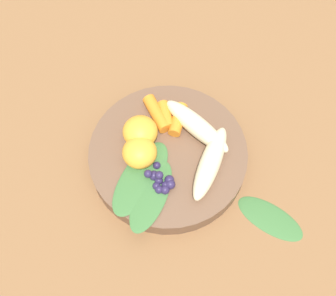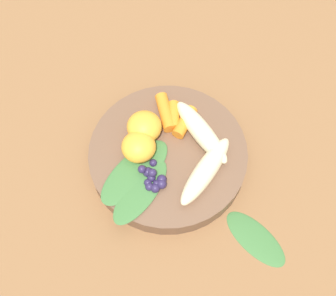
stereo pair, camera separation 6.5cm
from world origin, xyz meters
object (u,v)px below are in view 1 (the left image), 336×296
object	(u,v)px
orange_segment_near	(140,152)
kale_leaf_stray	(270,218)
bowl	(168,156)
banana_peeled_left	(197,126)
banana_peeled_right	(210,163)

from	to	relation	value
orange_segment_near	kale_leaf_stray	world-z (taller)	orange_segment_near
bowl	orange_segment_near	size ratio (longest dim) A/B	4.72
orange_segment_near	kale_leaf_stray	distance (m)	0.22
bowl	banana_peeled_left	xyz separation A→B (m)	(0.04, -0.04, 0.03)
kale_leaf_stray	banana_peeled_left	bearing A→B (deg)	163.12
bowl	kale_leaf_stray	distance (m)	0.18
banana_peeled_left	orange_segment_near	size ratio (longest dim) A/B	2.44
banana_peeled_left	banana_peeled_right	world-z (taller)	same
banana_peeled_left	orange_segment_near	world-z (taller)	orange_segment_near
orange_segment_near	banana_peeled_left	bearing A→B (deg)	-57.45
kale_leaf_stray	orange_segment_near	bearing A→B (deg)	-169.68
bowl	orange_segment_near	xyz separation A→B (m)	(-0.01, 0.04, 0.03)
banana_peeled_right	kale_leaf_stray	size ratio (longest dim) A/B	1.19
bowl	banana_peeled_left	world-z (taller)	banana_peeled_left
banana_peeled_left	orange_segment_near	bearing A→B (deg)	73.44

